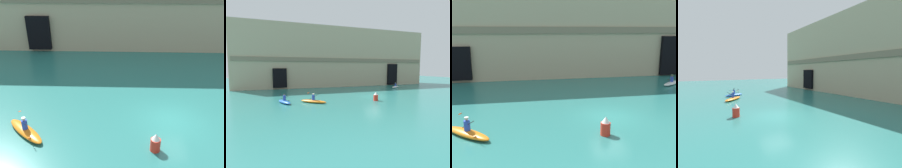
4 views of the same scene
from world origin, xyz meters
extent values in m
plane|color=#28706B|center=(0.00, 0.00, 0.00)|extent=(120.00, 120.00, 0.00)
cube|color=#7C6E59|center=(0.21, 13.85, 5.89)|extent=(42.67, 0.24, 0.81)
cube|color=black|center=(-12.80, 13.75, 2.22)|extent=(2.60, 0.70, 3.78)
ellipsoid|color=orange|center=(-9.25, -1.74, 0.18)|extent=(3.10, 2.89, 0.36)
cylinder|color=#2D47B7|center=(-9.25, -1.74, 0.65)|extent=(0.35, 0.35, 0.59)
sphere|color=beige|center=(-9.25, -1.74, 1.05)|extent=(0.20, 0.20, 0.20)
cylinder|color=silver|center=(-9.25, -1.74, 1.13)|extent=(0.25, 0.25, 0.06)
cylinder|color=black|center=(-9.25, -1.74, 0.68)|extent=(1.12, 1.65, 1.05)
ellipsoid|color=#D84C19|center=(-8.77, -2.46, 0.23)|extent=(0.38, 0.44, 0.25)
ellipsoid|color=#D84C19|center=(-9.73, -1.02, 1.14)|extent=(0.38, 0.44, 0.25)
cylinder|color=red|center=(-1.44, -3.00, 0.38)|extent=(0.57, 0.57, 0.76)
cone|color=white|center=(-1.44, -3.00, 0.94)|extent=(0.49, 0.49, 0.37)
camera|label=1|loc=(-3.47, -14.05, 9.62)|focal=40.00mm
camera|label=2|loc=(-13.27, -22.24, 4.19)|focal=28.00mm
camera|label=3|loc=(-6.25, -15.84, 6.00)|focal=40.00mm
camera|label=4|loc=(11.23, -5.57, 3.74)|focal=24.00mm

